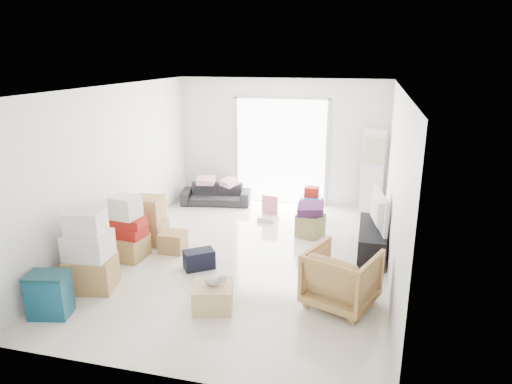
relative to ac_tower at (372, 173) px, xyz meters
The scene contains 21 objects.
room_shell 3.32m from the ac_tower, 126.35° to the right, with size 4.98×6.48×3.18m.
sliding_door 2.01m from the ac_tower, behind, with size 2.10×0.04×2.33m.
ac_tower is the anchor object (origin of this frame).
tv_console 2.12m from the ac_tower, 88.58° to the right, with size 0.42×1.41×0.47m, color black.
television 2.05m from the ac_tower, 88.58° to the right, with size 1.01×0.58×0.13m, color black.
sofa 3.35m from the ac_tower, behind, with size 1.49×0.44×0.58m, color #26272B.
pillow_left 3.53m from the ac_tower, behind, with size 0.36×0.28×0.11m, color #CF97A5.
pillow_right 2.99m from the ac_tower, behind, with size 0.33×0.27×0.11m, color #CF97A5.
armchair 3.82m from the ac_tower, 94.98° to the right, with size 0.83×0.77×0.85m, color tan.
storage_bins 6.29m from the ac_tower, 127.96° to the right, with size 0.56×0.45×0.58m.
box_stack_a 5.63m from the ac_tower, 131.84° to the right, with size 0.73×0.65×1.15m.
box_stack_b 4.91m from the ac_tower, 139.99° to the right, with size 0.60×0.55×1.04m.
box_stack_c 4.49m from the ac_tower, 146.40° to the right, with size 0.56×0.50×0.82m.
loose_box 4.24m from the ac_tower, 139.30° to the right, with size 0.40×0.40×0.33m, color #A47F4A.
duffel_bag 4.16m from the ac_tower, 127.93° to the right, with size 0.46×0.27×0.29m, color black.
ottoman 1.94m from the ac_tower, 124.50° to the right, with size 0.41×0.41×0.41m, color #948B56.
blanket 1.87m from the ac_tower, 124.50° to the right, with size 0.45×0.45×0.14m, color #4A1F4D.
kids_table 1.31m from the ac_tower, 160.07° to the right, with size 0.48×0.48×0.61m.
toy_walker 2.25m from the ac_tower, 156.00° to the right, with size 0.41×0.37×0.48m.
wood_crate 4.74m from the ac_tower, 114.25° to the right, with size 0.49×0.49×0.33m, color tan.
plush_bunny 4.69m from the ac_tower, 113.93° to the right, with size 0.28×0.16×0.14m.
Camera 1 is at (1.84, -6.58, 3.16)m, focal length 32.00 mm.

